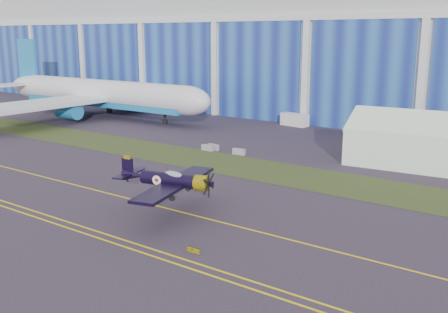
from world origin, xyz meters
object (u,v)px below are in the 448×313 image
Objects in this scene: jetliner at (101,64)px; tent at (413,137)px; warbird at (169,179)px; shipping_container at (295,120)px; tug at (362,129)px.

jetliner is 68.00m from tent.
warbird reaches higher than shipping_container.
tug is at bearing 8.92° from shipping_container.
tug is (13.75, 0.13, -0.43)m from shipping_container.
warbird is 2.85× the size of shipping_container.
shipping_container is at bearing 142.17° from tent.
tug is at bearing 123.03° from tent.
jetliner is 3.79× the size of tent.
jetliner is 25.36× the size of tug.
jetliner is 11.96× the size of shipping_container.
jetliner is at bearing 174.76° from tug.
warbird is 0.24× the size of jetliner.
warbird is at bearing -115.07° from tent.
warbird is at bearing -36.43° from jetliner.
jetliner reaches higher than shipping_container.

